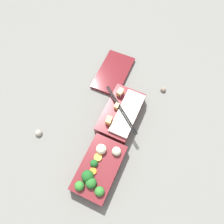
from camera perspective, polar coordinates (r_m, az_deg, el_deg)
The scene contains 6 objects.
ground_plane at distance 0.82m, azimuth 0.31°, elevation -7.58°, with size 3.00×3.00×0.00m, color slate.
bento_tray_vegetable at distance 0.77m, azimuth -3.28°, elevation -14.74°, with size 0.21×0.12×0.08m.
bento_tray_rice at distance 0.83m, azimuth 2.47°, elevation -0.34°, with size 0.21×0.18×0.07m.
bento_lid at distance 0.95m, azimuth 0.35°, elevation 10.18°, with size 0.21×0.12×0.02m, color maroon.
pebble_0 at distance 0.87m, azimuth -18.64°, elevation -5.27°, with size 0.03×0.03×0.03m, color gray.
pebble_1 at distance 0.93m, azimuth 13.22°, elevation 5.69°, with size 0.02×0.02×0.02m, color #7A6B5B.
Camera 1 is at (-0.22, -0.10, 0.79)m, focal length 35.00 mm.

